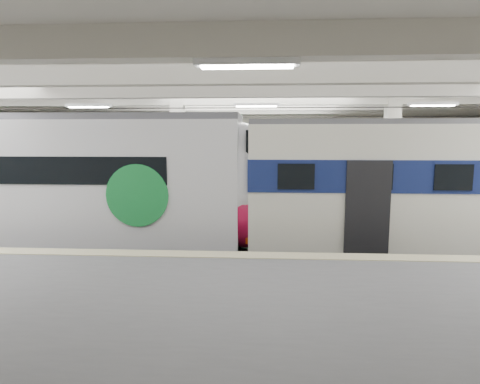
{
  "coord_description": "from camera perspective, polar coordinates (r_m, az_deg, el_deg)",
  "views": [
    {
      "loc": [
        0.26,
        -12.27,
        3.84
      ],
      "look_at": [
        -0.51,
        1.0,
        2.0
      ],
      "focal_mm": 30.0,
      "sensor_mm": 36.0,
      "label": 1
    }
  ],
  "objects": [
    {
      "name": "modern_emu",
      "position": [
        13.67,
        -21.84,
        0.5
      ],
      "size": [
        14.02,
        2.89,
        4.51
      ],
      "color": "silver",
      "rests_on": "ground"
    },
    {
      "name": "station_hall",
      "position": [
        10.55,
        1.95,
        4.64
      ],
      "size": [
        36.0,
        24.0,
        5.75
      ],
      "color": "black",
      "rests_on": "ground"
    },
    {
      "name": "older_rer",
      "position": [
        13.76,
        29.26,
        0.33
      ],
      "size": [
        13.08,
        2.89,
        4.33
      ],
      "color": "silver",
      "rests_on": "ground"
    },
    {
      "name": "far_train",
      "position": [
        18.12,
        -6.7,
        2.64
      ],
      "size": [
        13.28,
        2.84,
        4.26
      ],
      "rotation": [
        0.0,
        0.0,
        0.01
      ],
      "color": "silver",
      "rests_on": "ground"
    }
  ]
}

